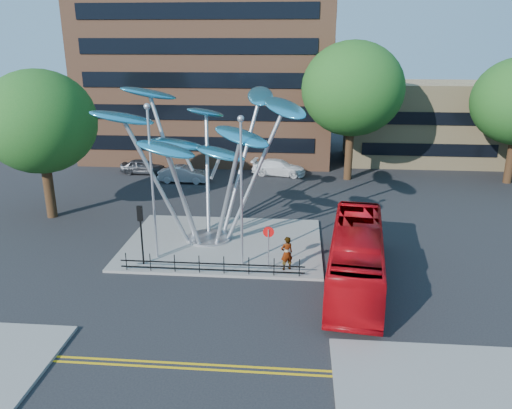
# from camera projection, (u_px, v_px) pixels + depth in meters

# --- Properties ---
(ground) EXTENTS (120.00, 120.00, 0.00)m
(ground) POSITION_uv_depth(u_px,v_px,m) (226.00, 291.00, 25.24)
(ground) COLOR black
(ground) RESTS_ON ground
(traffic_island) EXTENTS (12.00, 9.00, 0.15)m
(traffic_island) POSITION_uv_depth(u_px,v_px,m) (224.00, 243.00, 30.96)
(traffic_island) COLOR slate
(traffic_island) RESTS_ON ground
(pavement_right) EXTENTS (12.00, 6.00, 0.15)m
(pavement_right) POSITION_uv_depth(u_px,v_px,m) (504.00, 397.00, 17.70)
(pavement_right) COLOR slate
(pavement_right) RESTS_ON ground
(double_yellow_near) EXTENTS (40.00, 0.12, 0.01)m
(double_yellow_near) POSITION_uv_depth(u_px,v_px,m) (204.00, 364.00, 19.56)
(double_yellow_near) COLOR gold
(double_yellow_near) RESTS_ON ground
(double_yellow_far) EXTENTS (40.00, 0.12, 0.01)m
(double_yellow_far) POSITION_uv_depth(u_px,v_px,m) (202.00, 369.00, 19.28)
(double_yellow_far) COLOR gold
(double_yellow_far) RESTS_ON ground
(brick_tower) EXTENTS (25.00, 15.00, 30.00)m
(brick_tower) POSITION_uv_depth(u_px,v_px,m) (210.00, 9.00, 51.22)
(brick_tower) COLOR brown
(brick_tower) RESTS_ON ground
(low_building_near) EXTENTS (15.00, 8.00, 8.00)m
(low_building_near) POSITION_uv_depth(u_px,v_px,m) (422.00, 122.00, 51.02)
(low_building_near) COLOR tan
(low_building_near) RESTS_ON ground
(tree_right) EXTENTS (8.80, 8.80, 12.11)m
(tree_right) POSITION_uv_depth(u_px,v_px,m) (353.00, 89.00, 42.83)
(tree_right) COLOR black
(tree_right) RESTS_ON ground
(tree_left) EXTENTS (7.60, 7.60, 10.32)m
(tree_left) POSITION_uv_depth(u_px,v_px,m) (40.00, 122.00, 33.68)
(tree_left) COLOR black
(tree_left) RESTS_ON ground
(leaf_sculpture) EXTENTS (12.72, 9.54, 9.51)m
(leaf_sculpture) POSITION_uv_depth(u_px,v_px,m) (205.00, 132.00, 29.54)
(leaf_sculpture) COLOR #9EA0A5
(leaf_sculpture) RESTS_ON traffic_island
(street_lamp_left) EXTENTS (0.36, 0.36, 8.80)m
(street_lamp_left) POSITION_uv_depth(u_px,v_px,m) (151.00, 170.00, 27.21)
(street_lamp_left) COLOR #9EA0A5
(street_lamp_left) RESTS_ON traffic_island
(street_lamp_right) EXTENTS (0.36, 0.36, 8.30)m
(street_lamp_right) POSITION_uv_depth(u_px,v_px,m) (241.00, 179.00, 26.42)
(street_lamp_right) COLOR #9EA0A5
(street_lamp_right) RESTS_ON traffic_island
(traffic_light_island) EXTENTS (0.28, 0.18, 3.42)m
(traffic_light_island) POSITION_uv_depth(u_px,v_px,m) (141.00, 223.00, 27.18)
(traffic_light_island) COLOR black
(traffic_light_island) RESTS_ON traffic_island
(no_entry_sign_island) EXTENTS (0.60, 0.10, 2.45)m
(no_entry_sign_island) POSITION_uv_depth(u_px,v_px,m) (268.00, 240.00, 26.88)
(no_entry_sign_island) COLOR #9EA0A5
(no_entry_sign_island) RESTS_ON traffic_island
(pedestrian_railing_front) EXTENTS (10.00, 0.06, 1.00)m
(pedestrian_railing_front) POSITION_uv_depth(u_px,v_px,m) (212.00, 266.00, 26.75)
(pedestrian_railing_front) COLOR black
(pedestrian_railing_front) RESTS_ON traffic_island
(red_bus) EXTENTS (3.85, 11.10, 3.03)m
(red_bus) POSITION_uv_depth(u_px,v_px,m) (356.00, 256.00, 25.68)
(red_bus) COLOR #B2080F
(red_bus) RESTS_ON ground
(pedestrian) EXTENTS (0.83, 0.71, 1.91)m
(pedestrian) POSITION_uv_depth(u_px,v_px,m) (287.00, 253.00, 27.00)
(pedestrian) COLOR gray
(pedestrian) RESTS_ON traffic_island
(parked_car_left) EXTENTS (4.18, 1.83, 1.40)m
(parked_car_left) POSITION_uv_depth(u_px,v_px,m) (143.00, 167.00, 46.95)
(parked_car_left) COLOR #38393F
(parked_car_left) RESTS_ON ground
(parked_car_mid) EXTENTS (4.47, 1.65, 1.46)m
(parked_car_mid) POSITION_uv_depth(u_px,v_px,m) (184.00, 174.00, 44.18)
(parked_car_mid) COLOR #A6A9AD
(parked_car_mid) RESTS_ON ground
(parked_car_right) EXTENTS (5.24, 2.74, 1.45)m
(parked_car_right) POSITION_uv_depth(u_px,v_px,m) (279.00, 168.00, 46.47)
(parked_car_right) COLOR white
(parked_car_right) RESTS_ON ground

